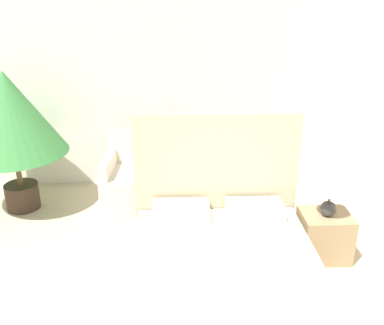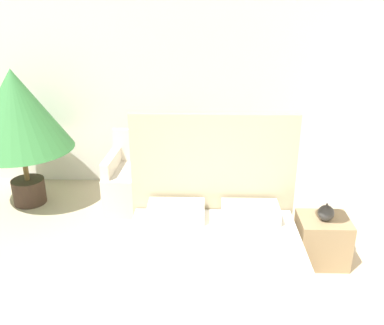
{
  "view_description": "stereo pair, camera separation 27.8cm",
  "coord_description": "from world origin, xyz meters",
  "px_view_note": "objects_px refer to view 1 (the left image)",
  "views": [
    {
      "loc": [
        -0.26,
        -1.58,
        2.44
      ],
      "look_at": [
        -0.08,
        2.59,
        0.75
      ],
      "focal_mm": 40.0,
      "sensor_mm": 36.0,
      "label": 1
    },
    {
      "loc": [
        0.02,
        -1.59,
        2.44
      ],
      "look_at": [
        -0.08,
        2.59,
        0.75
      ],
      "focal_mm": 40.0,
      "sensor_mm": 36.0,
      "label": 2
    }
  ],
  "objects_px": {
    "nightstand": "(324,235)",
    "table_lamp": "(331,186)",
    "potted_palm": "(9,116)",
    "armchair_near_window_left": "(132,185)",
    "armchair_near_window_right": "(213,184)",
    "bed": "(225,279)"
  },
  "relations": [
    {
      "from": "nightstand",
      "to": "table_lamp",
      "type": "distance_m",
      "value": 0.54
    },
    {
      "from": "potted_palm",
      "to": "nightstand",
      "type": "bearing_deg",
      "value": -19.36
    },
    {
      "from": "armchair_near_window_left",
      "to": "table_lamp",
      "type": "xyz_separation_m",
      "value": [
        1.95,
        -1.13,
        0.48
      ]
    },
    {
      "from": "armchair_near_window_left",
      "to": "armchair_near_window_right",
      "type": "height_order",
      "value": "same"
    },
    {
      "from": "nightstand",
      "to": "potted_palm",
      "type": "bearing_deg",
      "value": 160.64
    },
    {
      "from": "bed",
      "to": "armchair_near_window_left",
      "type": "xyz_separation_m",
      "value": [
        -0.91,
        1.8,
        0.01
      ]
    },
    {
      "from": "armchair_near_window_right",
      "to": "nightstand",
      "type": "distance_m",
      "value": 1.48
    },
    {
      "from": "armchair_near_window_left",
      "to": "table_lamp",
      "type": "distance_m",
      "value": 2.3
    },
    {
      "from": "table_lamp",
      "to": "armchair_near_window_right",
      "type": "bearing_deg",
      "value": 130.85
    },
    {
      "from": "armchair_near_window_right",
      "to": "table_lamp",
      "type": "xyz_separation_m",
      "value": [
        0.98,
        -1.13,
        0.48
      ]
    },
    {
      "from": "armchair_near_window_right",
      "to": "table_lamp",
      "type": "bearing_deg",
      "value": -43.96
    },
    {
      "from": "potted_palm",
      "to": "nightstand",
      "type": "relative_size",
      "value": 3.51
    },
    {
      "from": "table_lamp",
      "to": "potted_palm",
      "type": "bearing_deg",
      "value": 160.26
    },
    {
      "from": "armchair_near_window_left",
      "to": "armchair_near_window_right",
      "type": "relative_size",
      "value": 1.0
    },
    {
      "from": "armchair_near_window_right",
      "to": "table_lamp",
      "type": "height_order",
      "value": "table_lamp"
    },
    {
      "from": "armchair_near_window_right",
      "to": "potted_palm",
      "type": "height_order",
      "value": "potted_palm"
    },
    {
      "from": "bed",
      "to": "armchair_near_window_left",
      "type": "bearing_deg",
      "value": 116.76
    },
    {
      "from": "bed",
      "to": "nightstand",
      "type": "bearing_deg",
      "value": 33.8
    },
    {
      "from": "potted_palm",
      "to": "table_lamp",
      "type": "height_order",
      "value": "potted_palm"
    },
    {
      "from": "armchair_near_window_left",
      "to": "table_lamp",
      "type": "bearing_deg",
      "value": -26.7
    },
    {
      "from": "armchair_near_window_right",
      "to": "armchair_near_window_left",
      "type": "bearing_deg",
      "value": -174.82
    },
    {
      "from": "bed",
      "to": "table_lamp",
      "type": "xyz_separation_m",
      "value": [
        1.04,
        0.67,
        0.49
      ]
    }
  ]
}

